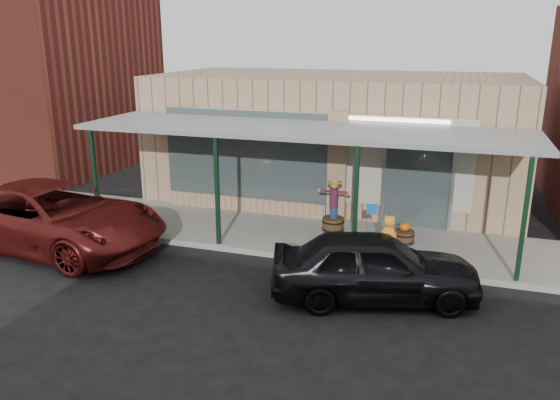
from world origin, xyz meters
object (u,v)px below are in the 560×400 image
(barrel_scarecrow, at_px, (333,213))
(car_maroon, at_px, (52,217))
(handicap_sign, at_px, (371,221))
(parked_sedan, at_px, (375,266))
(barrel_pumpkin, at_px, (404,235))

(barrel_scarecrow, distance_m, car_maroon, 7.55)
(handicap_sign, xyz_separation_m, parked_sedan, (0.44, -2.22, -0.23))
(barrel_scarecrow, relative_size, handicap_sign, 1.21)
(barrel_scarecrow, xyz_separation_m, barrel_pumpkin, (2.00, -0.34, -0.30))
(handicap_sign, height_order, parked_sedan, parked_sedan)
(barrel_scarecrow, distance_m, handicap_sign, 1.80)
(barrel_pumpkin, distance_m, car_maroon, 9.30)
(barrel_pumpkin, distance_m, parked_sedan, 3.19)
(barrel_pumpkin, distance_m, handicap_sign, 1.34)
(handicap_sign, xyz_separation_m, car_maroon, (-8.09, -1.90, -0.12))
(parked_sedan, bearing_deg, handicap_sign, -5.04)
(parked_sedan, relative_size, car_maroon, 0.76)
(barrel_pumpkin, bearing_deg, parked_sedan, -95.59)
(barrel_scarecrow, relative_size, car_maroon, 0.25)
(handicap_sign, distance_m, parked_sedan, 2.28)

